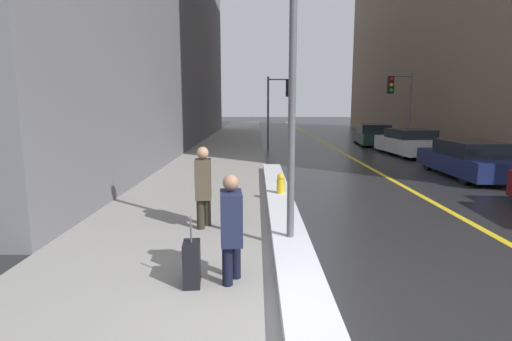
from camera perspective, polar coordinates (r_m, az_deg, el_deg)
name	(u,v)px	position (r m, az deg, el deg)	size (l,w,h in m)	color
ground_plane	(292,321)	(4.76, 5.14, -20.65)	(160.00, 160.00, 0.00)	#232326
sidewalk_slab	(223,155)	(19.32, -4.75, 2.20)	(4.00, 80.00, 0.01)	gray
road_centre_stripe	(347,155)	(19.75, 12.88, 2.14)	(0.16, 80.00, 0.00)	gold
snow_bank_curb	(281,204)	(9.40, 3.58, -4.75)	(0.62, 11.40, 0.20)	silver
lamp_post	(292,75)	(6.48, 5.23, 13.41)	(0.28, 0.28, 4.73)	#515156
traffic_light_near	(281,97)	(21.67, 3.54, 10.41)	(1.31, 0.33, 3.89)	#515156
traffic_light_far	(398,95)	(22.58, 19.67, 10.13)	(1.31, 0.36, 4.04)	#515156
pedestrian_with_shoulder_bag	(231,223)	(5.37, -3.55, -7.55)	(0.33, 0.71, 1.49)	black
pedestrian_nearside	(203,183)	(7.78, -7.53, -1.83)	(0.35, 0.54, 1.60)	#2A241B
parked_car_navy	(469,159)	(15.22, 28.11, 1.40)	(1.77, 4.46, 1.21)	navy
parked_car_white	(409,143)	(20.53, 21.03, 3.72)	(2.16, 4.23, 1.27)	silver
parked_car_dark_green	(373,135)	(25.39, 16.38, 4.88)	(2.23, 4.34, 1.26)	black
rolling_suitcase	(192,264)	(5.48, -9.15, -13.06)	(0.25, 0.38, 0.95)	black
fire_hydrant	(281,187)	(10.03, 3.55, -2.42)	(0.20, 0.20, 0.70)	gold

